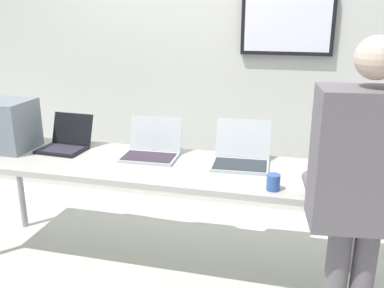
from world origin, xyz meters
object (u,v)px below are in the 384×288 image
Objects in this scene: laptop_station_3 at (345,165)px; coffee_mug at (273,182)px; laptop_station_0 at (66,142)px; equipment_box at (7,125)px; laptop_station_2 at (241,155)px; person at (360,184)px; workbench at (161,171)px; laptop_station_1 at (152,148)px.

laptop_station_3 reaches higher than coffee_mug.
equipment_box is at bearing -166.06° from laptop_station_0.
laptop_station_2 reaches higher than laptop_station_3.
equipment_box is 0.22× the size of person.
workbench is at bearing -9.62° from laptop_station_0.
laptop_station_0 is at bearing 170.38° from workbench.
laptop_station_2 is 4.27× the size of coffee_mug.
person is (2.34, -0.65, 0.05)m from equipment_box.
laptop_station_2 reaches higher than laptop_station_0.
laptop_station_1 is (-0.11, 0.13, 0.11)m from workbench.
laptop_station_1 reaches higher than workbench.
laptop_station_3 is (1.28, -0.03, -0.00)m from laptop_station_1.
coffee_mug reaches higher than workbench.
workbench is 0.80m from coffee_mug.
laptop_station_0 is 1.29m from laptop_station_2.
workbench is 1.70× the size of person.
equipment_box is 1.06× the size of laptop_station_0.
laptop_station_1 is at bearing 5.53° from equipment_box.
laptop_station_0 is 1.94m from laptop_station_3.
laptop_station_3 is 0.55m from coffee_mug.
equipment_box reaches higher than laptop_station_0.
laptop_station_2 is (1.69, 0.11, -0.12)m from equipment_box.
workbench is at bearing -164.51° from laptop_station_2.
person is at bearing -90.71° from laptop_station_3.
laptop_station_2 reaches higher than coffee_mug.
laptop_station_1 is 0.97× the size of laptop_station_2.
coffee_mug is (0.76, -0.25, 0.10)m from workbench.
coffee_mug is at bearing -24.00° from laptop_station_1.
laptop_station_3 is 0.75m from person.
laptop_station_0 is at bearing 179.33° from laptop_station_3.
equipment_box is 0.43m from laptop_station_0.
person reaches higher than laptop_station_1.
laptop_station_2 is at bearing 0.53° from laptop_station_0.
workbench is 7.17× the size of laptop_station_3.
laptop_station_0 is at bearing 13.94° from equipment_box.
laptop_station_2 is at bearing 0.78° from laptop_station_1.
coffee_mug is at bearing -8.27° from equipment_box.
laptop_station_0 is at bearing -179.72° from laptop_station_1.
person is at bearing -28.18° from workbench.
laptop_station_1 is (1.07, 0.10, -0.12)m from equipment_box.
laptop_station_3 is at bearing 40.94° from coffee_mug.
person reaches higher than laptop_station_0.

